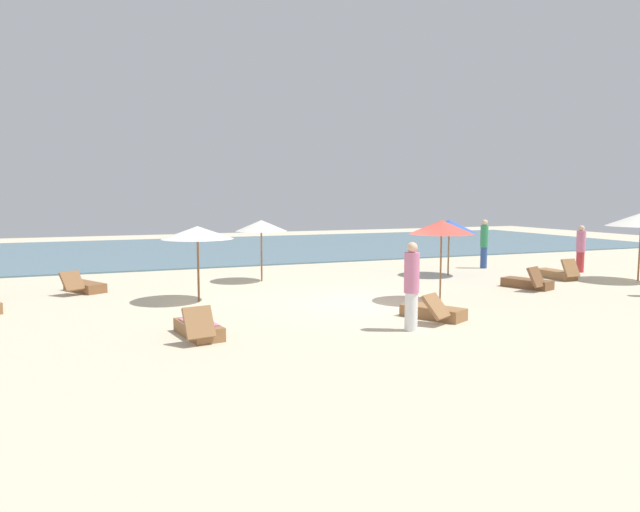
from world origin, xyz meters
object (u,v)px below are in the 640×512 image
object	(u,v)px
lounger_6	(199,328)
umbrella_4	(197,233)
person_0	(484,243)
person_3	(581,249)
lounger_1	(556,274)
umbrella_0	(261,226)
umbrella_1	(449,226)
umbrella_2	(442,227)
person_2	(412,286)
lounger_5	(528,283)
lounger_4	(84,286)
lounger_0	(433,312)

from	to	relation	value
lounger_6	umbrella_4	bearing A→B (deg)	79.78
person_0	person_3	world-z (taller)	person_0
person_3	umbrella_4	bearing A→B (deg)	-177.29
lounger_1	person_3	xyz separation A→B (m)	(2.05, 0.95, 0.73)
umbrella_0	umbrella_4	xyz separation A→B (m)	(-2.64, -2.94, 0.01)
person_0	umbrella_1	bearing A→B (deg)	-153.28
umbrella_2	lounger_6	world-z (taller)	umbrella_2
person_2	umbrella_4	bearing A→B (deg)	124.89
umbrella_4	lounger_5	size ratio (longest dim) A/B	1.19
umbrella_1	lounger_5	distance (m)	3.79
person_3	umbrella_0	bearing A→B (deg)	169.14
umbrella_0	umbrella_2	size ratio (longest dim) A/B	0.93
umbrella_0	person_3	world-z (taller)	umbrella_0
lounger_1	lounger_4	bearing A→B (deg)	168.46
lounger_4	person_3	size ratio (longest dim) A/B	0.99
lounger_6	person_2	bearing A→B (deg)	-14.59
umbrella_1	person_0	world-z (taller)	umbrella_1
umbrella_2	umbrella_4	bearing A→B (deg)	157.81
person_3	person_0	bearing A→B (deg)	137.40
lounger_6	lounger_0	bearing A→B (deg)	-3.05
umbrella_1	person_2	xyz separation A→B (m)	(-5.68, -6.96, -0.80)
umbrella_1	person_2	world-z (taller)	umbrella_1
umbrella_2	person_3	distance (m)	8.95
lounger_0	person_2	xyz separation A→B (m)	(-1.11, -0.84, 0.81)
umbrella_2	umbrella_4	xyz separation A→B (m)	(-6.12, 2.50, -0.15)
lounger_4	umbrella_0	bearing A→B (deg)	0.90
umbrella_4	lounger_1	world-z (taller)	umbrella_4
lounger_0	person_3	distance (m)	10.94
umbrella_0	lounger_1	size ratio (longest dim) A/B	1.26
umbrella_1	lounger_0	xyz separation A→B (m)	(-4.57, -6.12, -1.61)
lounger_5	lounger_6	bearing A→B (deg)	-167.03
lounger_1	umbrella_0	bearing A→B (deg)	161.72
lounger_4	lounger_6	size ratio (longest dim) A/B	1.03
umbrella_2	lounger_4	size ratio (longest dim) A/B	1.27
lounger_1	person_2	xyz separation A→B (m)	(-8.75, -4.91, 0.81)
umbrella_4	lounger_1	size ratio (longest dim) A/B	1.26
umbrella_4	lounger_0	distance (m)	6.64
lounger_0	lounger_6	xyz separation A→B (m)	(-5.45, 0.29, 0.01)
umbrella_0	umbrella_4	distance (m)	3.95
umbrella_1	person_0	size ratio (longest dim) A/B	1.04
umbrella_2	person_0	bearing A→B (deg)	44.25
umbrella_1	person_2	size ratio (longest dim) A/B	1.06
lounger_6	umbrella_1	bearing A→B (deg)	30.20
lounger_1	person_0	xyz separation A→B (m)	(-0.54, 3.33, 0.83)
lounger_1	person_3	bearing A→B (deg)	24.96
umbrella_0	lounger_4	bearing A→B (deg)	-179.10
umbrella_0	lounger_4	distance (m)	5.83
umbrella_1	lounger_0	world-z (taller)	umbrella_1
umbrella_2	umbrella_0	bearing A→B (deg)	122.61
umbrella_1	lounger_4	xyz separation A→B (m)	(-12.23, 1.07, -1.61)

